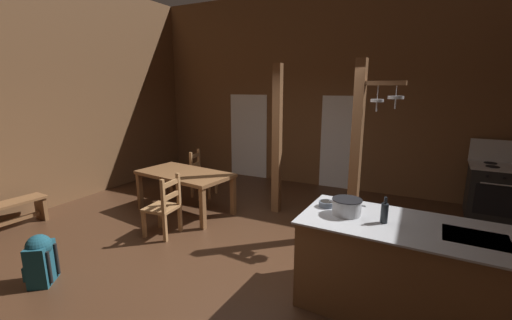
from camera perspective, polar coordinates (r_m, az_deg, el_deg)
The scene contains 16 objects.
ground_plane at distance 4.62m, azimuth -2.41°, elevation -17.03°, with size 9.06×8.21×0.10m, color #422819.
wall_back at distance 7.54m, azimuth 11.76°, elevation 11.59°, with size 9.06×0.14×4.27m, color brown.
wall_left at distance 7.09m, azimuth -34.32°, elevation 9.66°, with size 0.14×8.21×4.27m, color brown.
glazed_door_back_left at distance 8.25m, azimuth -1.32°, elevation 4.15°, with size 1.00×0.01×2.05m, color white.
glazed_panel_back_right at distance 7.47m, azimuth 14.30°, elevation 2.88°, with size 0.84×0.01×2.05m, color white.
kitchen_island at distance 3.71m, azimuth 25.38°, elevation -17.07°, with size 2.20×1.06×0.94m.
stove_range at distance 7.03m, azimuth 37.26°, elevation -4.47°, with size 1.17×0.86×1.32m.
support_post_with_pot_rack at distance 4.96m, azimuth 17.42°, elevation 2.40°, with size 0.67×0.23×2.62m.
support_post_center at distance 5.78m, azimuth 3.66°, elevation 3.39°, with size 0.14×0.14×2.62m.
dining_table at distance 6.03m, azimuth -12.27°, elevation -2.92°, with size 1.81×1.12×0.74m.
ladderback_chair_near_window at distance 6.93m, azimuth -9.44°, elevation -2.47°, with size 0.52×0.52×0.95m.
ladderback_chair_by_post at distance 5.21m, azimuth -15.64°, elevation -7.88°, with size 0.48×0.48×0.95m.
backpack at distance 4.64m, azimuth -33.37°, elevation -14.03°, with size 0.38×0.39×0.60m.
stockpot_on_counter at distance 3.55m, azimuth 15.50°, elevation -7.82°, with size 0.37×0.30×0.17m.
mixing_bowl_on_counter at distance 3.73m, azimuth 12.16°, elevation -7.47°, with size 0.17×0.17×0.06m.
bottle_tall_on_counter at distance 3.44m, azimuth 21.41°, elevation -8.51°, with size 0.07×0.07×0.26m.
Camera 1 is at (1.96, -3.50, 2.23)m, focal length 23.02 mm.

